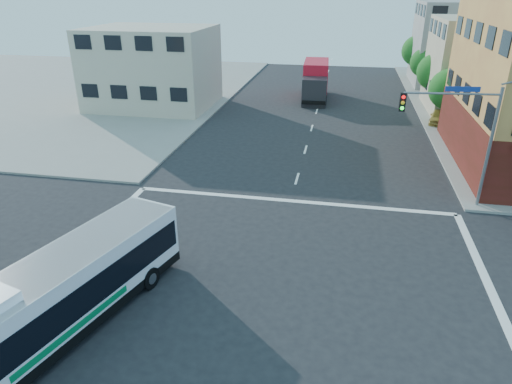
# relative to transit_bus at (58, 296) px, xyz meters

# --- Properties ---
(ground) EXTENTS (120.00, 120.00, 0.00)m
(ground) POSITION_rel_transit_bus_xyz_m (6.90, 3.41, -1.64)
(ground) COLOR black
(ground) RESTS_ON ground
(sidewalk_nw) EXTENTS (50.00, 50.00, 0.15)m
(sidewalk_nw) POSITION_rel_transit_bus_xyz_m (-28.10, 38.41, -1.56)
(sidewalk_nw) COLOR gray
(sidewalk_nw) RESTS_ON ground
(building_east_near) EXTENTS (12.06, 10.06, 9.00)m
(building_east_near) POSITION_rel_transit_bus_xyz_m (23.88, 37.39, 2.87)
(building_east_near) COLOR #BBB08F
(building_east_near) RESTS_ON ground
(building_east_far) EXTENTS (12.06, 10.06, 10.00)m
(building_east_far) POSITION_rel_transit_bus_xyz_m (23.88, 51.38, 3.37)
(building_east_far) COLOR #999894
(building_east_far) RESTS_ON ground
(building_west) EXTENTS (12.06, 10.06, 8.00)m
(building_west) POSITION_rel_transit_bus_xyz_m (-10.11, 33.39, 2.37)
(building_west) COLOR #BFB29E
(building_west) RESTS_ON ground
(signal_mast_ne) EXTENTS (7.91, 1.13, 8.07)m
(signal_mast_ne) POSITION_rel_transit_bus_xyz_m (15.98, 14.02, 3.34)
(signal_mast_ne) COLOR slate
(signal_mast_ne) RESTS_ON ground
(street_tree_a) EXTENTS (3.60, 3.60, 5.53)m
(street_tree_a) POSITION_rel_transit_bus_xyz_m (18.81, 31.33, 1.95)
(street_tree_a) COLOR #362213
(street_tree_a) RESTS_ON ground
(street_tree_b) EXTENTS (3.80, 3.80, 5.79)m
(street_tree_b) POSITION_rel_transit_bus_xyz_m (18.81, 39.33, 2.11)
(street_tree_b) COLOR #362213
(street_tree_b) RESTS_ON ground
(street_tree_c) EXTENTS (3.40, 3.40, 5.29)m
(street_tree_c) POSITION_rel_transit_bus_xyz_m (18.81, 47.33, 1.82)
(street_tree_c) COLOR #362213
(street_tree_c) RESTS_ON ground
(street_tree_d) EXTENTS (4.00, 4.00, 6.03)m
(street_tree_d) POSITION_rel_transit_bus_xyz_m (18.81, 55.33, 2.24)
(street_tree_d) COLOR #362213
(street_tree_d) RESTS_ON ground
(transit_bus) EXTENTS (5.38, 11.54, 3.35)m
(transit_bus) POSITION_rel_transit_bus_xyz_m (0.00, 0.00, 0.00)
(transit_bus) COLOR black
(transit_bus) RESTS_ON ground
(box_truck) EXTENTS (3.01, 9.01, 4.00)m
(box_truck) POSITION_rel_transit_bus_xyz_m (6.25, 40.09, 0.30)
(box_truck) COLOR #242428
(box_truck) RESTS_ON ground
(parked_car) EXTENTS (2.50, 4.33, 1.39)m
(parked_car) POSITION_rel_transit_bus_xyz_m (18.42, 32.21, -0.94)
(parked_car) COLOR gold
(parked_car) RESTS_ON ground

